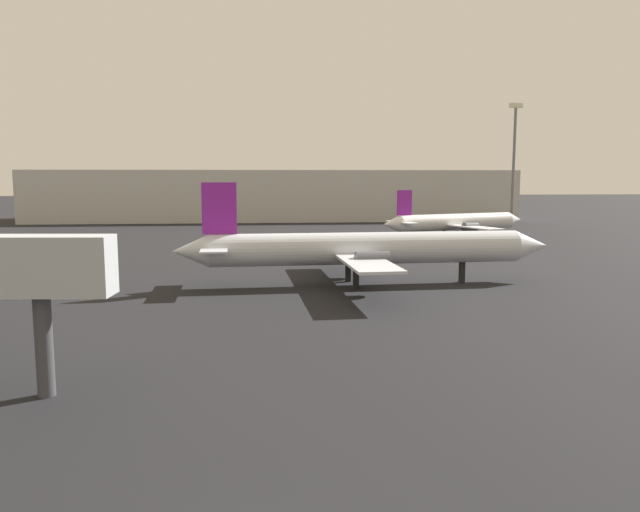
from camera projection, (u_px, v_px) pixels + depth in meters
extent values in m
cylinder|color=silver|center=(367.00, 248.00, 50.27)|extent=(25.85, 3.78, 2.65)
cone|color=silver|center=(531.00, 246.00, 52.27)|extent=(3.03, 2.78, 2.65)
cone|color=silver|center=(191.00, 251.00, 48.27)|extent=(3.03, 2.78, 2.65)
cube|color=silver|center=(352.00, 253.00, 50.15)|extent=(4.22, 21.51, 0.21)
cube|color=silver|center=(215.00, 247.00, 48.50)|extent=(2.37, 7.27, 0.14)
cube|color=purple|center=(219.00, 208.00, 48.17)|extent=(2.75, 0.38, 4.10)
cylinder|color=#4C4C54|center=(352.00, 249.00, 54.26)|extent=(2.63, 1.65, 1.54)
cylinder|color=#4C4C54|center=(372.00, 261.00, 46.28)|extent=(2.63, 1.65, 1.54)
cube|color=black|center=(462.00, 272.00, 51.70)|extent=(0.45, 0.45, 1.72)
cube|color=black|center=(348.00, 272.00, 52.05)|extent=(0.45, 0.45, 1.72)
cube|color=black|center=(356.00, 278.00, 48.69)|extent=(0.45, 0.45, 1.72)
cylinder|color=white|center=(456.00, 222.00, 87.46)|extent=(18.76, 8.58, 2.34)
cone|color=white|center=(514.00, 220.00, 92.02)|extent=(3.21, 3.06, 2.34)
cone|color=white|center=(392.00, 224.00, 82.91)|extent=(3.21, 3.06, 2.34)
cube|color=white|center=(451.00, 224.00, 87.11)|extent=(9.06, 19.22, 0.17)
cube|color=white|center=(402.00, 222.00, 83.57)|extent=(3.63, 6.24, 0.11)
cube|color=purple|center=(404.00, 203.00, 83.38)|extent=(2.23, 0.97, 3.44)
cylinder|color=#4C4C54|center=(438.00, 223.00, 90.68)|extent=(2.45, 1.93, 1.29)
cylinder|color=#4C4C54|center=(470.00, 227.00, 84.05)|extent=(2.45, 1.93, 1.29)
cube|color=black|center=(489.00, 233.00, 90.27)|extent=(0.46, 0.46, 1.37)
cube|color=black|center=(444.00, 234.00, 88.58)|extent=(0.46, 0.46, 1.37)
cube|color=black|center=(456.00, 236.00, 86.01)|extent=(0.46, 0.46, 1.37)
cylinder|color=#3F3F44|center=(44.00, 346.00, 24.55)|extent=(0.70, 0.70, 4.17)
cylinder|color=slate|center=(513.00, 168.00, 108.28)|extent=(0.50, 0.50, 21.05)
cube|color=#F2EACC|center=(516.00, 105.00, 106.88)|extent=(2.40, 0.50, 0.80)
cube|color=#B7B7B2|center=(275.00, 195.00, 130.60)|extent=(98.92, 23.05, 10.35)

